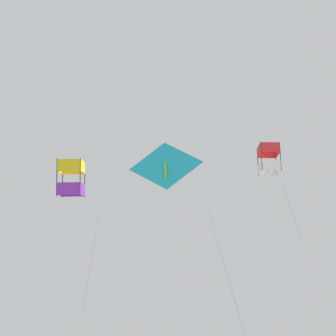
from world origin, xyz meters
name	(u,v)px	position (x,y,z in m)	size (l,w,h in m)	color
kite_delta_highest	(166,167)	(-0.72, -4.08, 17.45)	(4.26, 4.27, 8.28)	#1EB2C6
kite_box_near_left	(71,178)	(-1.93, 2.16, 18.87)	(3.23, 2.78, 8.36)	yellow
kite_box_near_right	(269,159)	(5.17, -5.41, 19.48)	(2.05, 1.89, 5.35)	red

